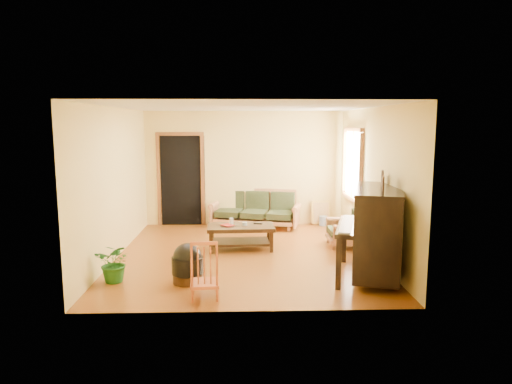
{
  "coord_description": "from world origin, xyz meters",
  "views": [
    {
      "loc": [
        -0.07,
        -7.9,
        2.32
      ],
      "look_at": [
        0.2,
        0.2,
        1.1
      ],
      "focal_mm": 32.0,
      "sensor_mm": 36.0,
      "label": 1
    }
  ],
  "objects_px": {
    "coffee_table": "(241,237)",
    "footstool": "(188,268)",
    "ceramic_crock": "(323,221)",
    "red_chair": "(204,268)",
    "sofa": "(255,209)",
    "armchair": "(344,227)",
    "potted_plant": "(115,263)",
    "piano": "(377,233)"
  },
  "relations": [
    {
      "from": "coffee_table",
      "to": "footstool",
      "type": "height_order",
      "value": "coffee_table"
    },
    {
      "from": "piano",
      "to": "potted_plant",
      "type": "relative_size",
      "value": 2.62
    },
    {
      "from": "coffee_table",
      "to": "potted_plant",
      "type": "xyz_separation_m",
      "value": [
        -1.85,
        -1.75,
        0.07
      ]
    },
    {
      "from": "piano",
      "to": "red_chair",
      "type": "distance_m",
      "value": 2.65
    },
    {
      "from": "sofa",
      "to": "coffee_table",
      "type": "relative_size",
      "value": 1.59
    },
    {
      "from": "piano",
      "to": "sofa",
      "type": "bearing_deg",
      "value": 132.68
    },
    {
      "from": "sofa",
      "to": "armchair",
      "type": "height_order",
      "value": "sofa"
    },
    {
      "from": "red_chair",
      "to": "ceramic_crock",
      "type": "bearing_deg",
      "value": 56.38
    },
    {
      "from": "potted_plant",
      "to": "sofa",
      "type": "bearing_deg",
      "value": 58.51
    },
    {
      "from": "coffee_table",
      "to": "piano",
      "type": "distance_m",
      "value": 2.68
    },
    {
      "from": "piano",
      "to": "ceramic_crock",
      "type": "distance_m",
      "value": 3.61
    },
    {
      "from": "potted_plant",
      "to": "red_chair",
      "type": "bearing_deg",
      "value": -25.75
    },
    {
      "from": "coffee_table",
      "to": "footstool",
      "type": "distance_m",
      "value": 1.96
    },
    {
      "from": "armchair",
      "to": "potted_plant",
      "type": "xyz_separation_m",
      "value": [
        -3.81,
        -1.87,
        -0.07
      ]
    },
    {
      "from": "footstool",
      "to": "red_chair",
      "type": "bearing_deg",
      "value": -63.76
    },
    {
      "from": "sofa",
      "to": "red_chair",
      "type": "bearing_deg",
      "value": -86.59
    },
    {
      "from": "sofa",
      "to": "footstool",
      "type": "xyz_separation_m",
      "value": [
        -1.1,
        -3.59,
        -0.2
      ]
    },
    {
      "from": "sofa",
      "to": "red_chair",
      "type": "distance_m",
      "value": 4.27
    },
    {
      "from": "armchair",
      "to": "ceramic_crock",
      "type": "bearing_deg",
      "value": 92.84
    },
    {
      "from": "red_chair",
      "to": "ceramic_crock",
      "type": "distance_m",
      "value": 4.92
    },
    {
      "from": "armchair",
      "to": "ceramic_crock",
      "type": "relative_size",
      "value": 3.33
    },
    {
      "from": "armchair",
      "to": "potted_plant",
      "type": "distance_m",
      "value": 4.25
    },
    {
      "from": "ceramic_crock",
      "to": "potted_plant",
      "type": "relative_size",
      "value": 0.38
    },
    {
      "from": "ceramic_crock",
      "to": "red_chair",
      "type": "bearing_deg",
      "value": -118.89
    },
    {
      "from": "ceramic_crock",
      "to": "potted_plant",
      "type": "xyz_separation_m",
      "value": [
        -3.73,
        -3.64,
        0.18
      ]
    },
    {
      "from": "armchair",
      "to": "piano",
      "type": "height_order",
      "value": "piano"
    },
    {
      "from": "piano",
      "to": "ceramic_crock",
      "type": "relative_size",
      "value": 6.98
    },
    {
      "from": "coffee_table",
      "to": "piano",
      "type": "bearing_deg",
      "value": -39.1
    },
    {
      "from": "piano",
      "to": "footstool",
      "type": "relative_size",
      "value": 3.36
    },
    {
      "from": "sofa",
      "to": "coffee_table",
      "type": "xyz_separation_m",
      "value": [
        -0.32,
        -1.79,
        -0.2
      ]
    },
    {
      "from": "coffee_table",
      "to": "ceramic_crock",
      "type": "xyz_separation_m",
      "value": [
        1.89,
        1.89,
        -0.11
      ]
    },
    {
      "from": "sofa",
      "to": "footstool",
      "type": "height_order",
      "value": "sofa"
    },
    {
      "from": "piano",
      "to": "potted_plant",
      "type": "xyz_separation_m",
      "value": [
        -3.89,
        -0.08,
        -0.39
      ]
    },
    {
      "from": "footstool",
      "to": "red_chair",
      "type": "distance_m",
      "value": 0.7
    },
    {
      "from": "red_chair",
      "to": "potted_plant",
      "type": "xyz_separation_m",
      "value": [
        -1.36,
        0.66,
        -0.11
      ]
    },
    {
      "from": "ceramic_crock",
      "to": "coffee_table",
      "type": "bearing_deg",
      "value": -134.89
    },
    {
      "from": "coffee_table",
      "to": "red_chair",
      "type": "xyz_separation_m",
      "value": [
        -0.48,
        -2.4,
        0.18
      ]
    },
    {
      "from": "coffee_table",
      "to": "armchair",
      "type": "relative_size",
      "value": 1.66
    },
    {
      "from": "sofa",
      "to": "coffee_table",
      "type": "height_order",
      "value": "sofa"
    },
    {
      "from": "armchair",
      "to": "red_chair",
      "type": "height_order",
      "value": "red_chair"
    },
    {
      "from": "sofa",
      "to": "ceramic_crock",
      "type": "relative_size",
      "value": 8.77
    },
    {
      "from": "footstool",
      "to": "red_chair",
      "type": "relative_size",
      "value": 0.57
    }
  ]
}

